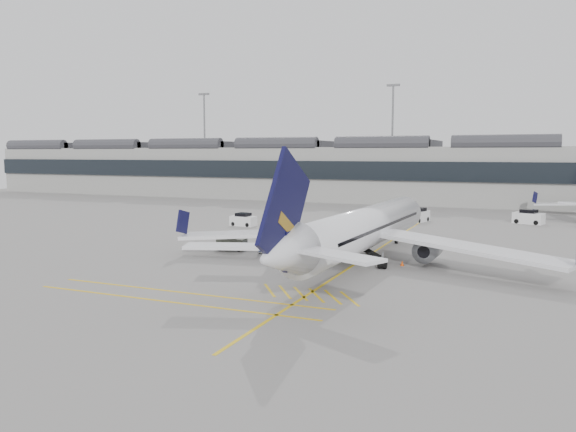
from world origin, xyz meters
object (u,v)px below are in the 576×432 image
at_px(ramp_agent_a, 299,243).
at_px(ramp_agent_b, 284,251).
at_px(airliner_main, 362,230).
at_px(pushback_tug, 232,243).
at_px(baggage_cart_a, 281,243).
at_px(belt_loader, 355,255).

height_order(ramp_agent_a, ramp_agent_b, ramp_agent_b).
distance_m(airliner_main, pushback_tug, 14.32).
relative_size(airliner_main, ramp_agent_a, 24.99).
bearing_deg(pushback_tug, baggage_cart_a, -9.66).
height_order(baggage_cart_a, pushback_tug, baggage_cart_a).
bearing_deg(ramp_agent_a, pushback_tug, 162.14).
bearing_deg(ramp_agent_a, belt_loader, -63.24).
height_order(ramp_agent_b, pushback_tug, ramp_agent_b).
bearing_deg(ramp_agent_b, ramp_agent_a, -121.96).
relative_size(airliner_main, baggage_cart_a, 17.14).
bearing_deg(airliner_main, baggage_cart_a, 173.82).
distance_m(airliner_main, baggage_cart_a, 8.97).
xyz_separation_m(baggage_cart_a, ramp_agent_a, (1.04, 2.44, -0.25)).
bearing_deg(ramp_agent_b, belt_loader, 164.11).
relative_size(ramp_agent_a, pushback_tug, 0.50).
distance_m(airliner_main, belt_loader, 2.71).
bearing_deg(baggage_cart_a, airliner_main, -32.93).
relative_size(airliner_main, belt_loader, 8.39).
distance_m(belt_loader, ramp_agent_b, 6.62).
height_order(ramp_agent_a, pushback_tug, pushback_tug).
distance_m(ramp_agent_b, pushback_tug, 7.91).
relative_size(baggage_cart_a, ramp_agent_a, 1.46).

